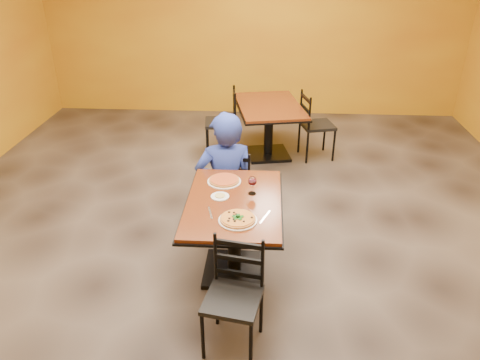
# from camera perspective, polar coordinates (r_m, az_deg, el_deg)

# --- Properties ---
(floor) EXTENTS (7.00, 8.00, 0.01)m
(floor) POSITION_cam_1_polar(r_m,az_deg,el_deg) (4.75, -0.26, -7.45)
(floor) COLOR black
(floor) RESTS_ON ground
(wall_back) EXTENTS (7.00, 0.01, 3.00)m
(wall_back) POSITION_cam_1_polar(r_m,az_deg,el_deg) (7.99, 1.74, 18.66)
(wall_back) COLOR gold
(wall_back) RESTS_ON ground
(table_main) EXTENTS (0.83, 1.23, 0.75)m
(table_main) POSITION_cam_1_polar(r_m,az_deg,el_deg) (4.03, -0.75, -5.00)
(table_main) COLOR #653310
(table_main) RESTS_ON floor
(table_second) EXTENTS (1.08, 1.41, 0.75)m
(table_second) POSITION_cam_1_polar(r_m,az_deg,el_deg) (6.40, 3.61, 7.66)
(table_second) COLOR #653310
(table_second) RESTS_ON floor
(chair_main_near) EXTENTS (0.45, 0.45, 0.86)m
(chair_main_near) POSITION_cam_1_polar(r_m,az_deg,el_deg) (3.41, -0.91, -14.67)
(chair_main_near) COLOR black
(chair_main_near) RESTS_ON floor
(chair_main_far) EXTENTS (0.46, 0.46, 0.85)m
(chair_main_far) POSITION_cam_1_polar(r_m,az_deg,el_deg) (4.93, -0.30, -0.29)
(chair_main_far) COLOR black
(chair_main_far) RESTS_ON floor
(chair_second_left) EXTENTS (0.47, 0.47, 0.95)m
(chair_second_left) POSITION_cam_1_polar(r_m,az_deg,el_deg) (6.46, -2.40, 7.09)
(chair_second_left) COLOR black
(chair_second_left) RESTS_ON floor
(chair_second_right) EXTENTS (0.51, 0.51, 0.93)m
(chair_second_right) POSITION_cam_1_polar(r_m,az_deg,el_deg) (6.46, 9.55, 6.67)
(chair_second_right) COLOR black
(chair_second_right) RESTS_ON floor
(diner) EXTENTS (0.70, 0.53, 1.27)m
(diner) POSITION_cam_1_polar(r_m,az_deg,el_deg) (4.68, -1.81, 1.05)
(diner) COLOR navy
(diner) RESTS_ON floor
(plate_main) EXTENTS (0.31, 0.31, 0.01)m
(plate_main) POSITION_cam_1_polar(r_m,az_deg,el_deg) (3.65, -0.27, -5.01)
(plate_main) COLOR white
(plate_main) RESTS_ON table_main
(pizza_main) EXTENTS (0.28, 0.28, 0.02)m
(pizza_main) POSITION_cam_1_polar(r_m,az_deg,el_deg) (3.65, -0.27, -4.80)
(pizza_main) COLOR maroon
(pizza_main) RESTS_ON plate_main
(plate_far) EXTENTS (0.31, 0.31, 0.01)m
(plate_far) POSITION_cam_1_polar(r_m,az_deg,el_deg) (4.23, -1.97, -0.17)
(plate_far) COLOR white
(plate_far) RESTS_ON table_main
(pizza_far) EXTENTS (0.28, 0.28, 0.02)m
(pizza_far) POSITION_cam_1_polar(r_m,az_deg,el_deg) (4.23, -1.97, 0.02)
(pizza_far) COLOR #C06925
(pizza_far) RESTS_ON plate_far
(side_plate) EXTENTS (0.16, 0.16, 0.01)m
(side_plate) POSITION_cam_1_polar(r_m,az_deg,el_deg) (3.99, -2.49, -2.05)
(side_plate) COLOR white
(side_plate) RESTS_ON table_main
(dip) EXTENTS (0.09, 0.09, 0.01)m
(dip) POSITION_cam_1_polar(r_m,az_deg,el_deg) (3.98, -2.49, -1.94)
(dip) COLOR tan
(dip) RESTS_ON side_plate
(wine_glass) EXTENTS (0.08, 0.08, 0.18)m
(wine_glass) POSITION_cam_1_polar(r_m,az_deg,el_deg) (4.00, 1.53, -0.56)
(wine_glass) COLOR white
(wine_glass) RESTS_ON table_main
(fork) EXTENTS (0.06, 0.19, 0.00)m
(fork) POSITION_cam_1_polar(r_m,az_deg,el_deg) (3.77, -3.70, -4.06)
(fork) COLOR silver
(fork) RESTS_ON table_main
(knife) EXTENTS (0.09, 0.20, 0.00)m
(knife) POSITION_cam_1_polar(r_m,az_deg,el_deg) (3.71, 3.11, -4.60)
(knife) COLOR silver
(knife) RESTS_ON table_main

